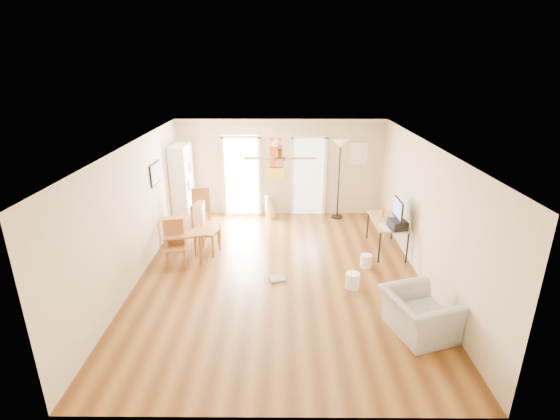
{
  "coord_description": "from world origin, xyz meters",
  "views": [
    {
      "loc": [
        0.05,
        -7.27,
        4.02
      ],
      "look_at": [
        0.0,
        0.6,
        1.15
      ],
      "focal_mm": 26.39,
      "sensor_mm": 36.0,
      "label": 1
    }
  ],
  "objects_px": {
    "dining_chair_right_b": "(207,229)",
    "wastebasket_a": "(366,261)",
    "torchiere_lamp": "(339,180)",
    "dining_chair_right_a": "(211,223)",
    "bookshelf": "(182,184)",
    "wastebasket_b": "(352,281)",
    "printer": "(398,224)",
    "computer_desk": "(386,235)",
    "dining_chair_near": "(175,245)",
    "trash_can": "(271,206)",
    "dining_table": "(182,240)",
    "armchair": "(418,314)",
    "dining_chair_far": "(201,206)"
  },
  "relations": [
    {
      "from": "dining_table",
      "to": "dining_chair_right_b",
      "type": "relative_size",
      "value": 1.17
    },
    {
      "from": "dining_chair_right_b",
      "to": "armchair",
      "type": "relative_size",
      "value": 1.1
    },
    {
      "from": "computer_desk",
      "to": "dining_chair_near",
      "type": "bearing_deg",
      "value": -169.08
    },
    {
      "from": "computer_desk",
      "to": "printer",
      "type": "bearing_deg",
      "value": -80.29
    },
    {
      "from": "dining_chair_right_b",
      "to": "wastebasket_a",
      "type": "relative_size",
      "value": 4.2
    },
    {
      "from": "trash_can",
      "to": "wastebasket_a",
      "type": "xyz_separation_m",
      "value": [
        2.04,
        -2.85,
        -0.18
      ]
    },
    {
      "from": "dining_chair_near",
      "to": "dining_table",
      "type": "bearing_deg",
      "value": 77.45
    },
    {
      "from": "torchiere_lamp",
      "to": "printer",
      "type": "height_order",
      "value": "torchiere_lamp"
    },
    {
      "from": "dining_chair_right_a",
      "to": "wastebasket_b",
      "type": "xyz_separation_m",
      "value": [
        2.96,
        -2.06,
        -0.33
      ]
    },
    {
      "from": "torchiere_lamp",
      "to": "wastebasket_a",
      "type": "distance_m",
      "value": 3.0
    },
    {
      "from": "torchiere_lamp",
      "to": "wastebasket_a",
      "type": "height_order",
      "value": "torchiere_lamp"
    },
    {
      "from": "dining_chair_near",
      "to": "bookshelf",
      "type": "bearing_deg",
      "value": 84.35
    },
    {
      "from": "bookshelf",
      "to": "dining_table",
      "type": "xyz_separation_m",
      "value": [
        0.38,
        -1.93,
        -0.69
      ]
    },
    {
      "from": "dining_chair_far",
      "to": "printer",
      "type": "relative_size",
      "value": 2.88
    },
    {
      "from": "computer_desk",
      "to": "armchair",
      "type": "bearing_deg",
      "value": -94.14
    },
    {
      "from": "printer",
      "to": "wastebasket_b",
      "type": "height_order",
      "value": "printer"
    },
    {
      "from": "dining_table",
      "to": "printer",
      "type": "distance_m",
      "value": 4.63
    },
    {
      "from": "printer",
      "to": "dining_table",
      "type": "bearing_deg",
      "value": 165.34
    },
    {
      "from": "dining_chair_near",
      "to": "trash_can",
      "type": "height_order",
      "value": "dining_chair_near"
    },
    {
      "from": "dining_chair_far",
      "to": "computer_desk",
      "type": "height_order",
      "value": "dining_chair_far"
    },
    {
      "from": "bookshelf",
      "to": "dining_chair_near",
      "type": "bearing_deg",
      "value": -62.04
    },
    {
      "from": "dining_chair_near",
      "to": "armchair",
      "type": "distance_m",
      "value": 4.79
    },
    {
      "from": "dining_chair_near",
      "to": "wastebasket_a",
      "type": "height_order",
      "value": "dining_chair_near"
    },
    {
      "from": "dining_chair_right_a",
      "to": "bookshelf",
      "type": "bearing_deg",
      "value": 33.38
    },
    {
      "from": "dining_chair_right_b",
      "to": "computer_desk",
      "type": "relative_size",
      "value": 0.86
    },
    {
      "from": "dining_table",
      "to": "armchair",
      "type": "xyz_separation_m",
      "value": [
        4.3,
        -2.8,
        0.0
      ]
    },
    {
      "from": "wastebasket_b",
      "to": "computer_desk",
      "type": "bearing_deg",
      "value": 58.78
    },
    {
      "from": "torchiere_lamp",
      "to": "printer",
      "type": "relative_size",
      "value": 5.69
    },
    {
      "from": "computer_desk",
      "to": "wastebasket_a",
      "type": "relative_size",
      "value": 4.91
    },
    {
      "from": "dining_chair_near",
      "to": "wastebasket_a",
      "type": "bearing_deg",
      "value": -13.72
    },
    {
      "from": "dining_chair_far",
      "to": "bookshelf",
      "type": "bearing_deg",
      "value": -44.13
    },
    {
      "from": "dining_chair_near",
      "to": "dining_chair_right_a",
      "type": "bearing_deg",
      "value": 52.96
    },
    {
      "from": "bookshelf",
      "to": "armchair",
      "type": "distance_m",
      "value": 6.69
    },
    {
      "from": "dining_chair_near",
      "to": "wastebasket_a",
      "type": "relative_size",
      "value": 3.65
    },
    {
      "from": "wastebasket_b",
      "to": "dining_table",
      "type": "bearing_deg",
      "value": 157.65
    },
    {
      "from": "wastebasket_a",
      "to": "wastebasket_b",
      "type": "height_order",
      "value": "wastebasket_b"
    },
    {
      "from": "printer",
      "to": "wastebasket_b",
      "type": "bearing_deg",
      "value": -144.04
    },
    {
      "from": "dining_table",
      "to": "printer",
      "type": "height_order",
      "value": "printer"
    },
    {
      "from": "torchiere_lamp",
      "to": "wastebasket_b",
      "type": "xyz_separation_m",
      "value": [
        -0.17,
        -3.69,
        -0.9
      ]
    },
    {
      "from": "trash_can",
      "to": "wastebasket_a",
      "type": "relative_size",
      "value": 2.34
    },
    {
      "from": "dining_chair_right_a",
      "to": "trash_can",
      "type": "height_order",
      "value": "dining_chair_right_a"
    },
    {
      "from": "trash_can",
      "to": "printer",
      "type": "xyz_separation_m",
      "value": [
        2.72,
        -2.51,
        0.49
      ]
    },
    {
      "from": "dining_chair_right_a",
      "to": "dining_chair_far",
      "type": "distance_m",
      "value": 1.1
    },
    {
      "from": "wastebasket_a",
      "to": "dining_chair_far",
      "type": "bearing_deg",
      "value": 149.51
    },
    {
      "from": "trash_can",
      "to": "armchair",
      "type": "bearing_deg",
      "value": -64.39
    },
    {
      "from": "dining_table",
      "to": "computer_desk",
      "type": "height_order",
      "value": "computer_desk"
    },
    {
      "from": "dining_chair_near",
      "to": "computer_desk",
      "type": "bearing_deg",
      "value": -3.44
    },
    {
      "from": "armchair",
      "to": "wastebasket_a",
      "type": "bearing_deg",
      "value": -7.71
    },
    {
      "from": "bookshelf",
      "to": "wastebasket_a",
      "type": "distance_m",
      "value": 5.07
    },
    {
      "from": "dining_chair_far",
      "to": "armchair",
      "type": "relative_size",
      "value": 1.04
    }
  ]
}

